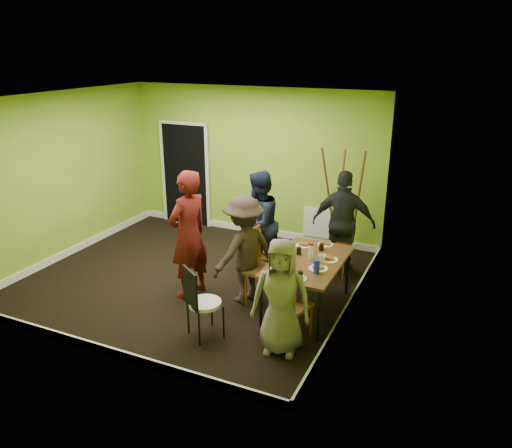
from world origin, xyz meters
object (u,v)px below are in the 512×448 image
(chair_left_near, at_px, (259,263))
(blue_bottle, at_px, (317,267))
(easel, at_px, (342,204))
(person_front_end, at_px, (281,297))
(person_left_far, at_px, (258,224))
(person_standing, at_px, (188,235))
(dining_table, at_px, (308,264))
(chair_back_end, at_px, (341,236))
(chair_front_end, at_px, (288,301))
(orange_bottle, at_px, (309,252))
(chair_left_far, at_px, (266,251))
(chair_bentwood, at_px, (200,299))
(person_back_end, at_px, (344,223))
(person_left_near, at_px, (244,250))
(thermos, at_px, (311,252))

(chair_left_near, relative_size, blue_bottle, 5.92)
(easel, distance_m, person_front_end, 3.14)
(easel, bearing_deg, person_left_far, -128.54)
(chair_left_near, height_order, person_standing, person_standing)
(dining_table, height_order, person_front_end, person_front_end)
(chair_back_end, xyz_separation_m, chair_front_end, (-0.06, -2.15, -0.10))
(chair_back_end, height_order, orange_bottle, chair_back_end)
(chair_left_far, relative_size, chair_front_end, 0.87)
(chair_bentwood, height_order, person_left_far, person_left_far)
(person_left_far, relative_size, person_back_end, 1.00)
(chair_left_near, bearing_deg, blue_bottle, 79.88)
(chair_bentwood, height_order, easel, easel)
(chair_back_end, height_order, person_left_near, person_left_near)
(blue_bottle, relative_size, person_back_end, 0.11)
(easel, height_order, orange_bottle, easel)
(blue_bottle, relative_size, person_front_end, 0.13)
(easel, height_order, person_back_end, easel)
(easel, distance_m, person_standing, 2.83)
(dining_table, distance_m, person_front_end, 1.07)
(thermos, bearing_deg, person_left_far, 146.04)
(chair_bentwood, bearing_deg, person_left_near, 120.57)
(person_left_far, bearing_deg, person_left_near, 17.35)
(chair_front_end, bearing_deg, dining_table, 110.04)
(blue_bottle, xyz_separation_m, person_standing, (-1.94, 0.07, 0.10))
(chair_back_end, relative_size, person_left_near, 0.59)
(chair_bentwood, height_order, thermos, chair_bentwood)
(chair_left_near, height_order, person_left_near, person_left_near)
(person_back_end, bearing_deg, thermos, 79.46)
(chair_front_end, bearing_deg, easel, 110.34)
(orange_bottle, bearing_deg, person_standing, -164.43)
(chair_left_far, relative_size, person_left_near, 0.55)
(thermos, xyz_separation_m, person_back_end, (0.09, 1.34, -0.00))
(chair_left_near, distance_m, person_front_end, 1.25)
(blue_bottle, xyz_separation_m, person_back_end, (-0.12, 1.74, 0.00))
(person_left_near, xyz_separation_m, person_back_end, (1.02, 1.50, 0.06))
(chair_left_far, xyz_separation_m, blue_bottle, (1.13, -0.99, 0.36))
(chair_bentwood, relative_size, orange_bottle, 13.26)
(chair_left_near, distance_m, easel, 2.24)
(person_front_end, bearing_deg, blue_bottle, 64.26)
(dining_table, xyz_separation_m, chair_back_end, (0.10, 1.32, -0.05))
(thermos, height_order, person_left_near, person_left_near)
(easel, relative_size, person_left_far, 1.13)
(dining_table, bearing_deg, easel, 92.98)
(chair_left_far, height_order, blue_bottle, blue_bottle)
(chair_front_end, distance_m, person_front_end, 0.28)
(chair_back_end, height_order, thermos, thermos)
(chair_left_far, height_order, chair_back_end, chair_back_end)
(chair_left_far, bearing_deg, chair_bentwood, -26.45)
(blue_bottle, bearing_deg, person_standing, 177.80)
(chair_front_end, distance_m, person_standing, 1.88)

